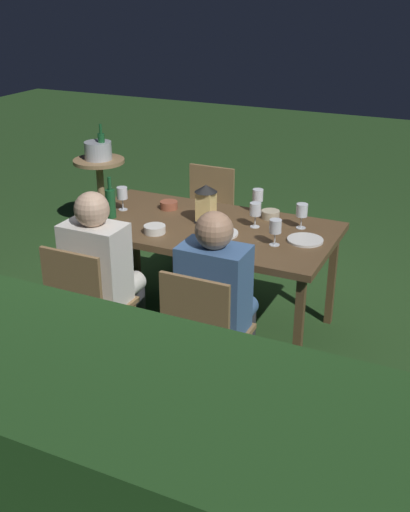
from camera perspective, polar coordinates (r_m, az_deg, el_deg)
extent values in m
plane|color=#26471E|center=(4.49, 0.00, -6.19)|extent=(16.00, 16.00, 0.00)
cube|color=brown|center=(4.17, 0.00, 2.57)|extent=(1.74, 0.92, 0.04)
cube|color=brown|center=(4.42, 11.62, -1.98)|extent=(0.05, 0.05, 0.71)
cube|color=brown|center=(4.98, -6.45, 1.43)|extent=(0.05, 0.05, 0.71)
cube|color=brown|center=(3.75, 8.63, -6.76)|extent=(0.05, 0.05, 0.71)
cube|color=brown|center=(4.40, -11.69, -2.14)|extent=(0.05, 0.05, 0.71)
cube|color=#937047|center=(5.09, -0.27, 3.04)|extent=(0.42, 0.40, 0.03)
cube|color=#937047|center=(5.17, 0.62, 6.04)|extent=(0.40, 0.02, 0.42)
cylinder|color=#937047|center=(4.96, 0.78, -0.34)|extent=(0.03, 0.03, 0.42)
cylinder|color=#937047|center=(5.11, -2.90, 0.36)|extent=(0.03, 0.03, 0.42)
cylinder|color=#937047|center=(5.25, 2.31, 1.04)|extent=(0.03, 0.03, 0.42)
cylinder|color=#937047|center=(5.39, -1.22, 1.68)|extent=(0.03, 0.03, 0.42)
cube|color=#937047|center=(3.52, 0.39, -7.23)|extent=(0.42, 0.40, 0.03)
cube|color=#937047|center=(3.26, -0.99, -5.39)|extent=(0.40, 0.03, 0.42)
cylinder|color=#937047|center=(3.83, -1.02, -8.31)|extent=(0.03, 0.03, 0.42)
cylinder|color=#937047|center=(3.71, 4.05, -9.56)|extent=(0.03, 0.03, 0.42)
cylinder|color=#937047|center=(3.58, -3.45, -10.94)|extent=(0.03, 0.03, 0.42)
cylinder|color=#937047|center=(3.45, 1.95, -12.41)|extent=(0.03, 0.03, 0.42)
cube|color=#426699|center=(3.43, 0.82, -2.97)|extent=(0.38, 0.24, 0.50)
sphere|color=tan|center=(3.29, 0.85, 2.38)|extent=(0.21, 0.21, 0.21)
cylinder|color=#426699|center=(3.69, 0.42, -5.09)|extent=(0.13, 0.36, 0.13)
cylinder|color=#426699|center=(3.63, 3.01, -5.67)|extent=(0.13, 0.36, 0.13)
cylinder|color=#333338|center=(3.94, 1.39, -7.08)|extent=(0.11, 0.11, 0.45)
cylinder|color=#333338|center=(3.88, 3.85, -7.65)|extent=(0.11, 0.11, 0.45)
cube|color=#937047|center=(3.86, -10.26, -4.55)|extent=(0.42, 0.40, 0.03)
cube|color=#937047|center=(3.63, -12.19, -2.69)|extent=(0.40, 0.03, 0.42)
cylinder|color=#937047|center=(4.19, -10.75, -5.73)|extent=(0.03, 0.03, 0.42)
cylinder|color=#937047|center=(4.01, -6.51, -6.88)|extent=(0.03, 0.03, 0.42)
cylinder|color=#937047|center=(3.96, -13.58, -7.89)|extent=(0.03, 0.03, 0.42)
cylinder|color=#937047|center=(3.77, -9.20, -9.25)|extent=(0.03, 0.03, 0.42)
cube|color=white|center=(3.79, -10.03, -0.64)|extent=(0.38, 0.24, 0.50)
sphere|color=#D1A889|center=(3.66, -10.42, 4.26)|extent=(0.21, 0.21, 0.21)
cylinder|color=white|center=(4.04, -9.73, -2.72)|extent=(0.13, 0.36, 0.13)
cylinder|color=white|center=(3.95, -7.57, -3.23)|extent=(0.13, 0.36, 0.13)
cylinder|color=#333338|center=(4.27, -8.31, -4.70)|extent=(0.11, 0.11, 0.45)
cylinder|color=#333338|center=(4.18, -6.23, -5.23)|extent=(0.11, 0.11, 0.45)
cube|color=black|center=(4.21, 0.09, 3.26)|extent=(0.12, 0.12, 0.01)
cube|color=#F9D17A|center=(4.18, 0.09, 4.64)|extent=(0.11, 0.11, 0.20)
cone|color=black|center=(4.14, 0.09, 6.27)|extent=(0.15, 0.15, 0.05)
cylinder|color=#195128|center=(4.32, -8.70, 4.79)|extent=(0.07, 0.07, 0.20)
cylinder|color=#195128|center=(4.27, -8.82, 6.63)|extent=(0.03, 0.03, 0.09)
cylinder|color=silver|center=(4.14, 4.62, 2.72)|extent=(0.06, 0.06, 0.00)
cylinder|color=silver|center=(4.13, 4.64, 3.26)|extent=(0.01, 0.01, 0.08)
cylinder|color=silver|center=(4.10, 4.68, 4.34)|extent=(0.08, 0.08, 0.08)
cylinder|color=maroon|center=(4.11, 4.67, 4.03)|extent=(0.07, 0.07, 0.03)
cylinder|color=silver|center=(4.16, 8.84, 2.60)|extent=(0.06, 0.06, 0.00)
cylinder|color=silver|center=(4.15, 8.87, 3.14)|extent=(0.01, 0.01, 0.08)
cylinder|color=silver|center=(4.12, 8.95, 4.21)|extent=(0.08, 0.08, 0.08)
cylinder|color=maroon|center=(4.13, 8.92, 3.90)|extent=(0.07, 0.07, 0.03)
cylinder|color=silver|center=(3.87, 6.43, 1.04)|extent=(0.06, 0.06, 0.00)
cylinder|color=silver|center=(3.85, 6.46, 1.61)|extent=(0.01, 0.01, 0.08)
cylinder|color=silver|center=(3.82, 6.52, 2.76)|extent=(0.08, 0.08, 0.08)
cylinder|color=maroon|center=(3.83, 6.50, 2.42)|extent=(0.07, 0.07, 0.03)
cylinder|color=silver|center=(4.42, 4.85, 4.09)|extent=(0.06, 0.06, 0.00)
cylinder|color=silver|center=(4.40, 4.87, 4.61)|extent=(0.01, 0.01, 0.08)
cylinder|color=silver|center=(4.38, 4.90, 5.63)|extent=(0.08, 0.08, 0.08)
cylinder|color=maroon|center=(4.38, 4.89, 5.33)|extent=(0.07, 0.07, 0.03)
cylinder|color=silver|center=(4.49, -7.57, 4.28)|extent=(0.06, 0.06, 0.00)
cylinder|color=silver|center=(4.47, -7.60, 4.79)|extent=(0.01, 0.01, 0.08)
cylinder|color=silver|center=(4.45, -7.66, 5.79)|extent=(0.08, 0.08, 0.08)
cylinder|color=maroon|center=(4.45, -7.64, 5.50)|extent=(0.07, 0.07, 0.03)
cylinder|color=silver|center=(3.95, 9.23, 1.47)|extent=(0.23, 0.23, 0.01)
cylinder|color=white|center=(4.01, 1.35, 2.13)|extent=(0.24, 0.24, 0.01)
cylinder|color=#BCAD8E|center=(4.30, 6.07, 3.84)|extent=(0.13, 0.13, 0.05)
cylinder|color=#424C1E|center=(4.30, 6.07, 3.98)|extent=(0.11, 0.11, 0.02)
cylinder|color=#9E5138|center=(4.47, -3.36, 4.72)|extent=(0.13, 0.13, 0.06)
cylinder|color=tan|center=(4.46, -3.36, 4.86)|extent=(0.11, 0.11, 0.02)
cylinder|color=silver|center=(4.04, -4.67, 2.48)|extent=(0.14, 0.14, 0.05)
cylinder|color=#477533|center=(4.03, -4.68, 2.61)|extent=(0.12, 0.12, 0.02)
cylinder|color=#9E7A51|center=(6.08, -9.78, 8.63)|extent=(0.49, 0.49, 0.03)
cylinder|color=#9E7A51|center=(6.18, -9.55, 5.52)|extent=(0.07, 0.07, 0.66)
cylinder|color=#9E7A51|center=(6.29, -9.36, 2.77)|extent=(0.37, 0.37, 0.02)
cylinder|color=#B2B7BF|center=(6.05, -9.85, 9.57)|extent=(0.26, 0.26, 0.17)
cylinder|color=white|center=(6.04, -9.88, 9.96)|extent=(0.23, 0.23, 0.04)
cylinder|color=#195128|center=(6.01, -9.55, 10.35)|extent=(0.07, 0.07, 0.16)
cylinder|color=#195128|center=(5.98, -9.63, 11.51)|extent=(0.03, 0.03, 0.09)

